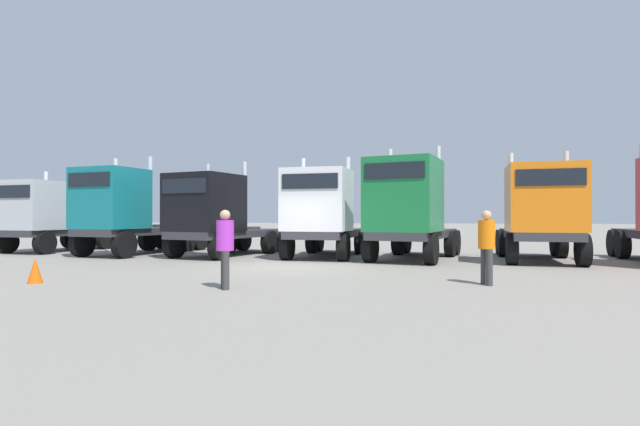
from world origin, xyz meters
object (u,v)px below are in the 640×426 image
(semi_truck_white, at_px, (322,213))
(visitor_with_camera, at_px, (225,243))
(semi_truck_black, at_px, (215,214))
(semi_truck_green, at_px, (408,208))
(semi_truck_orange, at_px, (541,212))
(traffic_cone_near, at_px, (35,270))
(semi_truck_silver, at_px, (48,215))
(semi_truck_teal, at_px, (124,211))
(visitor_in_hivis, at_px, (487,242))

(semi_truck_white, height_order, visitor_with_camera, semi_truck_white)
(semi_truck_black, relative_size, semi_truck_green, 0.99)
(semi_truck_orange, height_order, traffic_cone_near, semi_truck_orange)
(semi_truck_silver, distance_m, semi_truck_teal, 4.80)
(semi_truck_green, height_order, visitor_in_hivis, semi_truck_green)
(semi_truck_teal, bearing_deg, visitor_in_hivis, 75.46)
(traffic_cone_near, bearing_deg, visitor_with_camera, 2.05)
(semi_truck_teal, xyz_separation_m, visitor_with_camera, (8.11, -7.91, -0.81))
(semi_truck_orange, bearing_deg, semi_truck_black, -85.47)
(semi_truck_orange, bearing_deg, semi_truck_green, -82.45)
(semi_truck_teal, distance_m, visitor_with_camera, 11.36)
(semi_truck_black, xyz_separation_m, traffic_cone_near, (-0.99, -8.21, -1.44))
(traffic_cone_near, bearing_deg, semi_truck_orange, 32.18)
(semi_truck_silver, xyz_separation_m, visitor_with_camera, (12.82, -8.85, -0.67))
(semi_truck_white, bearing_deg, semi_truck_green, 84.36)
(semi_truck_white, height_order, traffic_cone_near, semi_truck_white)
(semi_truck_black, bearing_deg, semi_truck_white, 107.74)
(traffic_cone_near, bearing_deg, semi_truck_silver, 130.91)
(semi_truck_teal, relative_size, semi_truck_black, 1.04)
(visitor_in_hivis, bearing_deg, semi_truck_green, -90.31)
(semi_truck_teal, height_order, visitor_in_hivis, semi_truck_teal)
(semi_truck_white, distance_m, semi_truck_orange, 8.09)
(semi_truck_teal, bearing_deg, semi_truck_green, 98.49)
(semi_truck_white, distance_m, semi_truck_green, 3.43)
(semi_truck_silver, height_order, visitor_with_camera, semi_truck_silver)
(traffic_cone_near, bearing_deg, semi_truck_white, 57.76)
(visitor_with_camera, bearing_deg, semi_truck_green, -146.72)
(semi_truck_white, bearing_deg, semi_truck_teal, -84.82)
(semi_truck_black, bearing_deg, semi_truck_green, 102.36)
(semi_truck_orange, xyz_separation_m, traffic_cone_near, (-13.51, -8.50, -1.49))
(semi_truck_silver, relative_size, semi_truck_orange, 1.02)
(semi_truck_teal, height_order, visitor_with_camera, semi_truck_teal)
(visitor_with_camera, xyz_separation_m, traffic_cone_near, (-4.99, -0.18, -0.74))
(semi_truck_orange, bearing_deg, traffic_cone_near, -54.62)
(semi_truck_teal, bearing_deg, traffic_cone_near, 29.30)
(semi_truck_silver, bearing_deg, visitor_with_camera, 60.37)
(semi_truck_teal, xyz_separation_m, semi_truck_green, (11.92, 0.05, 0.10))
(semi_truck_silver, relative_size, semi_truck_black, 0.96)
(semi_truck_white, distance_m, visitor_with_camera, 8.45)
(semi_truck_orange, height_order, visitor_with_camera, semi_truck_orange)
(visitor_in_hivis, xyz_separation_m, traffic_cone_near, (-10.94, -2.19, -0.74))
(semi_truck_black, xyz_separation_m, semi_truck_green, (7.81, -0.07, 0.22))
(semi_truck_white, bearing_deg, semi_truck_black, -83.26)
(semi_truck_orange, xyz_separation_m, visitor_with_camera, (-8.51, -8.32, -0.75))
(semi_truck_silver, xyz_separation_m, semi_truck_white, (13.24, -0.44, 0.08))
(semi_truck_teal, distance_m, semi_truck_black, 4.11)
(semi_truck_black, xyz_separation_m, semi_truck_orange, (12.51, 0.29, 0.06))
(semi_truck_black, bearing_deg, traffic_cone_near, 5.93)
(semi_truck_black, bearing_deg, visitor_with_camera, 39.32)
(semi_truck_green, height_order, traffic_cone_near, semi_truck_green)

